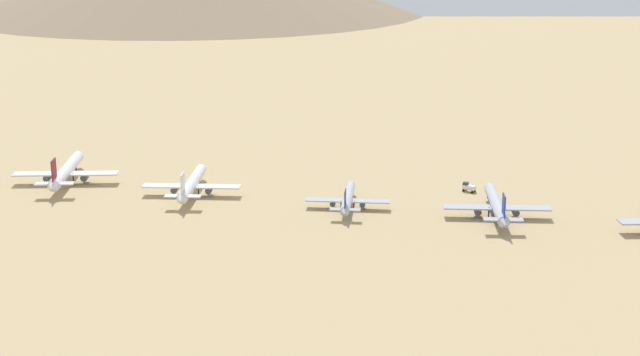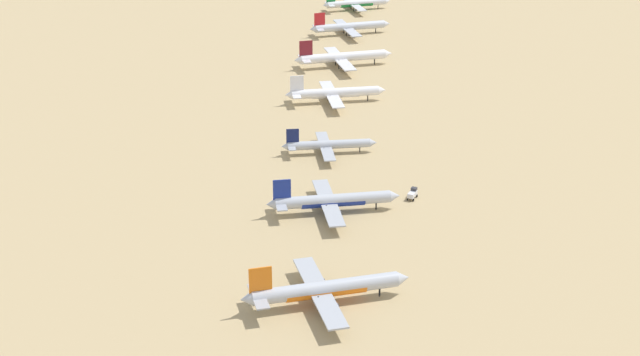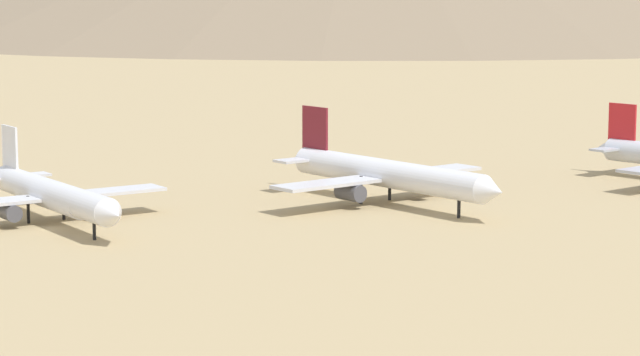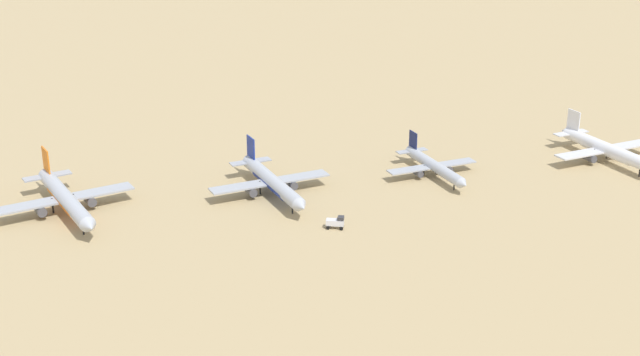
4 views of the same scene
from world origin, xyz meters
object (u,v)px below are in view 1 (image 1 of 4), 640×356
Objects in this scene: parked_jet_1 at (496,205)px; service_truck at (469,187)px; parked_jet_4 at (66,171)px; parked_jet_3 at (192,184)px; parked_jet_2 at (348,198)px.

service_truck is at bearing 17.49° from parked_jet_1.
parked_jet_3 is at bearing -98.97° from parked_jet_4.
parked_jet_4 is (17.33, 121.68, 1.36)m from parked_jet_2.
parked_jet_3 is 8.64× the size of service_truck.
parked_jet_2 is 54.67m from service_truck.
service_truck is at bearing -79.81° from parked_jet_3.
parked_jet_2 is at bearing 121.19° from service_truck.
parked_jet_2 is 65.04m from parked_jet_3.
parked_jet_1 reaches higher than parked_jet_3.
parked_jet_4 reaches higher than parked_jet_1.
parked_jet_1 reaches higher than parked_jet_2.
parked_jet_2 is at bearing 86.96° from parked_jet_1.
parked_jet_4 is at bearing 83.49° from parked_jet_1.
parked_jet_4 is (9.02, 57.18, 0.55)m from parked_jet_3.
parked_jet_3 is (8.30, 64.50, 0.81)m from parked_jet_2.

